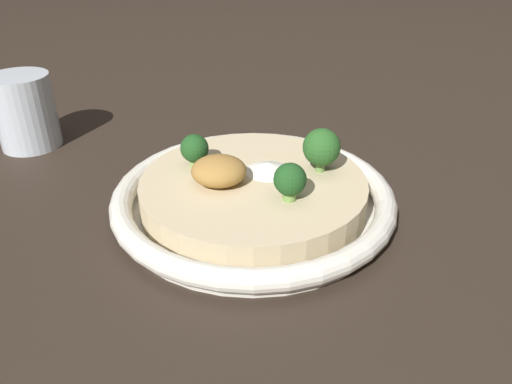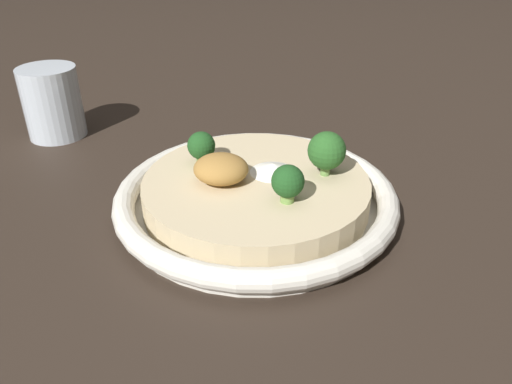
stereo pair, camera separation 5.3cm
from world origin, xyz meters
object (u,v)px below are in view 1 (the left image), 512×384
at_px(risotto_bowl, 256,196).
at_px(broccoli_right, 324,148).
at_px(broccoli_front, 293,180).
at_px(drinking_glass, 27,111).
at_px(broccoli_back_left, 197,149).

xyz_separation_m(risotto_bowl, broccoli_right, (0.07, 0.02, 0.05)).
bearing_deg(risotto_bowl, broccoli_front, -50.12).
xyz_separation_m(broccoli_right, drinking_glass, (-0.38, 0.15, -0.02)).
bearing_deg(risotto_bowl, broccoli_right, 14.04).
bearing_deg(drinking_glass, broccoli_front, -32.16).
bearing_deg(broccoli_right, risotto_bowl, -165.96).
height_order(broccoli_right, drinking_glass, drinking_glass).
distance_m(risotto_bowl, broccoli_front, 0.07).
height_order(broccoli_back_left, broccoli_right, broccoli_right).
xyz_separation_m(broccoli_front, drinking_glass, (-0.34, 0.21, -0.01)).
height_order(broccoli_back_left, broccoli_front, broccoli_front).
xyz_separation_m(broccoli_back_left, broccoli_front, (0.10, -0.07, 0.00)).
bearing_deg(risotto_bowl, broccoli_back_left, 154.69).
distance_m(risotto_bowl, drinking_glass, 0.35).
bearing_deg(broccoli_right, broccoli_front, -121.70).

